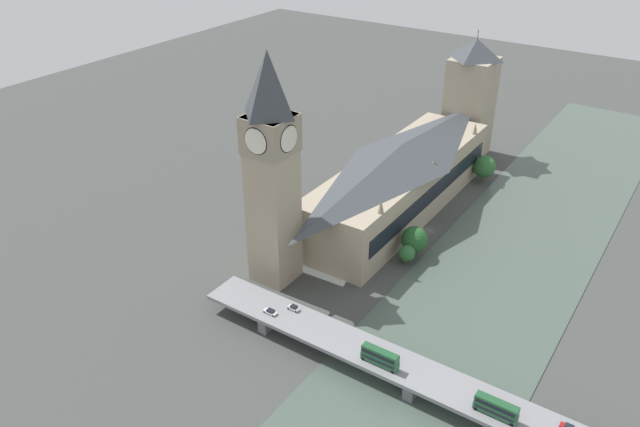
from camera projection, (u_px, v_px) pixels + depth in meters
ground_plane at (429, 231)px, 243.15m from camera, size 600.00×600.00×0.00m
river_water at (512, 256)px, 227.01m from camera, size 54.31×360.00×0.30m
parliament_hall at (401, 178)px, 250.17m from camera, size 29.63×109.91×29.64m
clock_tower at (272, 167)px, 195.84m from camera, size 14.55×14.55×79.04m
victoria_tower at (470, 99)px, 293.19m from camera, size 19.49×19.49×60.02m
road_bridge at (417, 376)px, 167.73m from camera, size 140.63×13.00×6.29m
double_decker_bus_mid at (380, 357)px, 168.44m from camera, size 10.87×2.47×5.00m
double_decker_bus_rear at (496, 408)px, 152.93m from camera, size 11.01×2.51×4.81m
car_northbound_tail at (270, 312)px, 188.45m from camera, size 4.31×1.82×1.42m
car_southbound_lead at (294, 308)px, 189.99m from camera, size 3.80×1.78×1.54m
tree_embankment_near at (414, 239)px, 223.80m from camera, size 9.64×9.64×12.10m
tree_embankment_mid at (484, 166)px, 276.65m from camera, size 9.93×9.93×12.39m
tree_embankment_far at (407, 253)px, 220.50m from camera, size 6.02×6.02×7.77m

